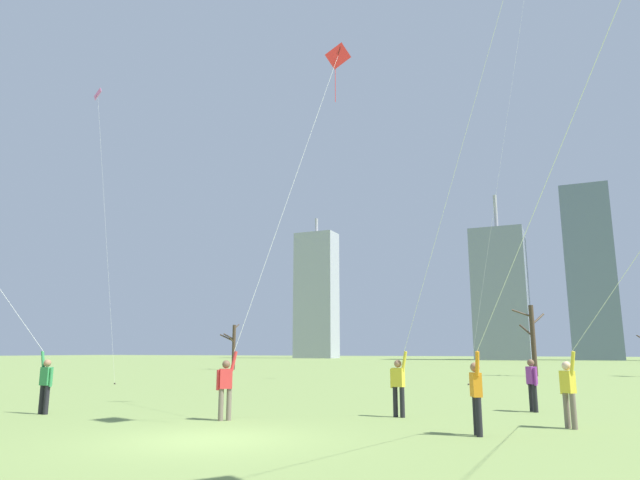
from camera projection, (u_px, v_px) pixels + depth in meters
The scene contains 13 objects.
ground_plane at pixel (208, 440), 12.05m from camera, with size 400.00×400.00×0.00m, color #7A934C.
kite_flyer_foreground_left_teal at pixel (600, 340), 12.93m from camera, with size 6.43×8.52×10.64m.
kite_flyer_midfield_left_green at pixel (438, 243), 15.69m from camera, with size 7.38×4.58×19.17m.
kite_flyer_far_back_orange at pixel (511, 304), 11.53m from camera, with size 5.23×7.30×10.82m.
kite_flyer_midfield_right_red at pixel (243, 335), 16.06m from camera, with size 2.69×3.85×12.63m.
bystander_watching_nearby at pixel (532, 382), 17.67m from camera, with size 0.36×0.44×1.62m.
distant_kite_drifting_left_pink at pixel (99, 114), 36.71m from camera, with size 3.88×0.46×19.15m.
distant_kite_drifting_right_purple at pixel (521, 20), 35.95m from camera, with size 5.16×2.53×25.47m.
bare_tree_rightmost at pixel (233, 345), 57.93m from camera, with size 2.12×2.64×4.70m.
bare_tree_far_right_edge at pixel (533, 338), 42.88m from camera, with size 2.31×1.83×5.35m.
skyline_slender_spire at pixel (590, 272), 119.22m from camera, with size 9.59×8.34×36.96m.
skyline_mid_tower_right at pixel (501, 294), 121.32m from camera, with size 11.16×10.93×36.16m.
skyline_short_annex at pixel (316, 295), 150.84m from camera, with size 10.84×6.44×37.85m.
Camera 1 is at (7.27, -10.63, 1.88)m, focal length 31.45 mm.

